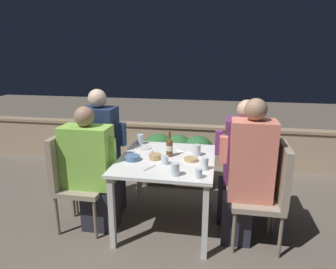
{
  "coord_description": "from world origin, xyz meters",
  "views": [
    {
      "loc": [
        0.49,
        -2.7,
        1.75
      ],
      "look_at": [
        0.0,
        0.08,
        0.95
      ],
      "focal_mm": 32.0,
      "sensor_mm": 36.0,
      "label": 1
    }
  ],
  "objects_px": {
    "chair_left_near": "(72,174)",
    "chair_left_far": "(86,162)",
    "chair_right_far": "(261,173)",
    "person_coral_top": "(247,173)",
    "potted_plant": "(80,155)",
    "person_navy_jumper": "(103,152)",
    "chair_right_near": "(270,188)",
    "person_purple_stripe": "(240,163)",
    "person_green_blouse": "(91,170)",
    "beer_bottle": "(170,147)"
  },
  "relations": [
    {
      "from": "chair_right_near",
      "to": "potted_plant",
      "type": "xyz_separation_m",
      "value": [
        -2.24,
        0.85,
        -0.13
      ]
    },
    {
      "from": "person_green_blouse",
      "to": "person_navy_jumper",
      "type": "relative_size",
      "value": 0.91
    },
    {
      "from": "chair_left_near",
      "to": "chair_left_far",
      "type": "distance_m",
      "value": 0.33
    },
    {
      "from": "chair_left_near",
      "to": "chair_left_far",
      "type": "relative_size",
      "value": 1.0
    },
    {
      "from": "chair_right_far",
      "to": "beer_bottle",
      "type": "height_order",
      "value": "beer_bottle"
    },
    {
      "from": "chair_left_far",
      "to": "chair_right_near",
      "type": "height_order",
      "value": "same"
    },
    {
      "from": "chair_right_near",
      "to": "potted_plant",
      "type": "relative_size",
      "value": 1.35
    },
    {
      "from": "chair_left_near",
      "to": "chair_left_far",
      "type": "xyz_separation_m",
      "value": [
        -0.0,
        0.33,
        0.0
      ]
    },
    {
      "from": "person_navy_jumper",
      "to": "person_purple_stripe",
      "type": "bearing_deg",
      "value": 0.85
    },
    {
      "from": "person_navy_jumper",
      "to": "potted_plant",
      "type": "distance_m",
      "value": 0.81
    },
    {
      "from": "chair_left_far",
      "to": "chair_right_far",
      "type": "xyz_separation_m",
      "value": [
        1.85,
        0.02,
        0.0
      ]
    },
    {
      "from": "person_purple_stripe",
      "to": "chair_right_near",
      "type": "bearing_deg",
      "value": -52.78
    },
    {
      "from": "chair_left_far",
      "to": "person_coral_top",
      "type": "relative_size",
      "value": 0.71
    },
    {
      "from": "person_green_blouse",
      "to": "potted_plant",
      "type": "xyz_separation_m",
      "value": [
        -0.56,
        0.87,
        -0.19
      ]
    },
    {
      "from": "person_navy_jumper",
      "to": "potted_plant",
      "type": "height_order",
      "value": "person_navy_jumper"
    },
    {
      "from": "chair_left_far",
      "to": "chair_right_far",
      "type": "distance_m",
      "value": 1.85
    },
    {
      "from": "person_navy_jumper",
      "to": "person_coral_top",
      "type": "relative_size",
      "value": 1.0
    },
    {
      "from": "beer_bottle",
      "to": "person_purple_stripe",
      "type": "bearing_deg",
      "value": 9.96
    },
    {
      "from": "person_green_blouse",
      "to": "chair_left_far",
      "type": "bearing_deg",
      "value": 122.84
    },
    {
      "from": "person_green_blouse",
      "to": "chair_left_far",
      "type": "relative_size",
      "value": 1.29
    },
    {
      "from": "person_coral_top",
      "to": "potted_plant",
      "type": "height_order",
      "value": "person_coral_top"
    },
    {
      "from": "person_coral_top",
      "to": "chair_right_far",
      "type": "relative_size",
      "value": 1.41
    },
    {
      "from": "person_coral_top",
      "to": "potted_plant",
      "type": "relative_size",
      "value": 1.91
    },
    {
      "from": "person_purple_stripe",
      "to": "potted_plant",
      "type": "relative_size",
      "value": 1.82
    },
    {
      "from": "chair_right_far",
      "to": "potted_plant",
      "type": "height_order",
      "value": "chair_right_far"
    },
    {
      "from": "person_navy_jumper",
      "to": "chair_left_far",
      "type": "bearing_deg",
      "value": 180.0
    },
    {
      "from": "person_green_blouse",
      "to": "beer_bottle",
      "type": "distance_m",
      "value": 0.79
    },
    {
      "from": "chair_right_far",
      "to": "chair_left_far",
      "type": "bearing_deg",
      "value": -179.34
    },
    {
      "from": "chair_right_near",
      "to": "chair_left_near",
      "type": "bearing_deg",
      "value": -179.36
    },
    {
      "from": "chair_left_far",
      "to": "potted_plant",
      "type": "relative_size",
      "value": 1.35
    },
    {
      "from": "person_navy_jumper",
      "to": "person_purple_stripe",
      "type": "relative_size",
      "value": 1.05
    },
    {
      "from": "person_purple_stripe",
      "to": "beer_bottle",
      "type": "bearing_deg",
      "value": -170.04
    },
    {
      "from": "chair_left_far",
      "to": "beer_bottle",
      "type": "xyz_separation_m",
      "value": [
        0.95,
        -0.1,
        0.26
      ]
    },
    {
      "from": "potted_plant",
      "to": "person_green_blouse",
      "type": "bearing_deg",
      "value": -57.51
    },
    {
      "from": "person_purple_stripe",
      "to": "potted_plant",
      "type": "bearing_deg",
      "value": 165.3
    },
    {
      "from": "beer_bottle",
      "to": "chair_left_near",
      "type": "bearing_deg",
      "value": -166.18
    },
    {
      "from": "chair_left_far",
      "to": "potted_plant",
      "type": "xyz_separation_m",
      "value": [
        -0.34,
        0.54,
        -0.13
      ]
    },
    {
      "from": "potted_plant",
      "to": "chair_left_far",
      "type": "bearing_deg",
      "value": -57.73
    },
    {
      "from": "person_navy_jumper",
      "to": "chair_right_near",
      "type": "distance_m",
      "value": 1.72
    },
    {
      "from": "person_green_blouse",
      "to": "person_navy_jumper",
      "type": "xyz_separation_m",
      "value": [
        -0.01,
        0.33,
        0.07
      ]
    },
    {
      "from": "chair_left_near",
      "to": "person_navy_jumper",
      "type": "relative_size",
      "value": 0.71
    },
    {
      "from": "chair_right_far",
      "to": "person_purple_stripe",
      "type": "xyz_separation_m",
      "value": [
        -0.21,
        -0.0,
        0.09
      ]
    },
    {
      "from": "chair_left_far",
      "to": "person_coral_top",
      "type": "distance_m",
      "value": 1.72
    },
    {
      "from": "beer_bottle",
      "to": "potted_plant",
      "type": "distance_m",
      "value": 1.49
    },
    {
      "from": "chair_right_near",
      "to": "chair_right_far",
      "type": "distance_m",
      "value": 0.34
    },
    {
      "from": "chair_right_far",
      "to": "person_purple_stripe",
      "type": "distance_m",
      "value": 0.23
    },
    {
      "from": "person_coral_top",
      "to": "person_green_blouse",
      "type": "bearing_deg",
      "value": -179.18
    },
    {
      "from": "potted_plant",
      "to": "person_purple_stripe",
      "type": "bearing_deg",
      "value": -14.7
    },
    {
      "from": "chair_left_far",
      "to": "chair_right_near",
      "type": "distance_m",
      "value": 1.92
    },
    {
      "from": "chair_right_near",
      "to": "person_coral_top",
      "type": "height_order",
      "value": "person_coral_top"
    }
  ]
}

